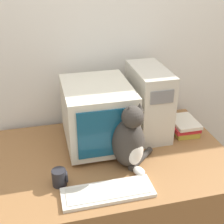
% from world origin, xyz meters
% --- Properties ---
extents(wall_back, '(7.00, 0.05, 2.50)m').
position_xyz_m(wall_back, '(0.00, 0.93, 1.25)').
color(wall_back, silver).
rests_on(wall_back, ground_plane).
extents(desk, '(1.31, 0.86, 0.75)m').
position_xyz_m(desk, '(0.00, 0.43, 0.37)').
color(desk, olive).
rests_on(desk, ground_plane).
extents(crt_monitor, '(0.37, 0.46, 0.37)m').
position_xyz_m(crt_monitor, '(-0.05, 0.58, 0.94)').
color(crt_monitor, beige).
rests_on(crt_monitor, desk).
extents(computer_tower, '(0.19, 0.39, 0.42)m').
position_xyz_m(computer_tower, '(0.28, 0.64, 0.96)').
color(computer_tower, beige).
rests_on(computer_tower, desk).
extents(keyboard, '(0.44, 0.15, 0.02)m').
position_xyz_m(keyboard, '(-0.10, 0.13, 0.76)').
color(keyboard, silver).
rests_on(keyboard, desk).
extents(cat, '(0.28, 0.25, 0.37)m').
position_xyz_m(cat, '(0.06, 0.32, 0.90)').
color(cat, '#38332D').
rests_on(cat, desk).
extents(book_stack, '(0.16, 0.21, 0.08)m').
position_xyz_m(book_stack, '(0.50, 0.57, 0.79)').
color(book_stack, gold).
rests_on(book_stack, desk).
extents(pen, '(0.15, 0.02, 0.01)m').
position_xyz_m(pen, '(-0.23, 0.20, 0.75)').
color(pen, maroon).
rests_on(pen, desk).
extents(mug, '(0.08, 0.07, 0.09)m').
position_xyz_m(mug, '(-0.31, 0.25, 0.79)').
color(mug, '#232328').
rests_on(mug, desk).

